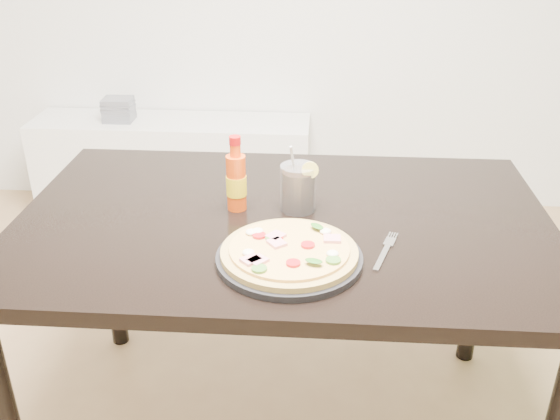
# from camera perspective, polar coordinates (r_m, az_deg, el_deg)

# --- Properties ---
(dining_table) EXTENTS (1.40, 0.90, 0.75)m
(dining_table) POSITION_cam_1_polar(r_m,az_deg,el_deg) (1.68, 0.29, -3.16)
(dining_table) COLOR black
(dining_table) RESTS_ON ground
(plate) EXTENTS (0.34, 0.34, 0.02)m
(plate) POSITION_cam_1_polar(r_m,az_deg,el_deg) (1.44, 0.85, -4.42)
(plate) COLOR black
(plate) RESTS_ON dining_table
(pizza) EXTENTS (0.32, 0.32, 0.03)m
(pizza) POSITION_cam_1_polar(r_m,az_deg,el_deg) (1.43, 0.81, -3.77)
(pizza) COLOR tan
(pizza) RESTS_ON plate
(hot_sauce_bottle) EXTENTS (0.05, 0.05, 0.21)m
(hot_sauce_bottle) POSITION_cam_1_polar(r_m,az_deg,el_deg) (1.65, -4.02, 2.67)
(hot_sauce_bottle) COLOR #E7480D
(hot_sauce_bottle) RESTS_ON dining_table
(cola_cup) EXTENTS (0.10, 0.10, 0.19)m
(cola_cup) POSITION_cam_1_polar(r_m,az_deg,el_deg) (1.65, 1.67, 1.96)
(cola_cup) COLOR black
(cola_cup) RESTS_ON dining_table
(fork) EXTENTS (0.07, 0.18, 0.00)m
(fork) POSITION_cam_1_polar(r_m,az_deg,el_deg) (1.50, 9.65, -3.60)
(fork) COLOR silver
(fork) RESTS_ON dining_table
(media_console) EXTENTS (1.40, 0.34, 0.50)m
(media_console) POSITION_cam_1_polar(r_m,az_deg,el_deg) (3.29, -9.70, 3.95)
(media_console) COLOR white
(media_console) RESTS_ON ground
(cd_stack) EXTENTS (0.14, 0.12, 0.11)m
(cd_stack) POSITION_cam_1_polar(r_m,az_deg,el_deg) (3.24, -14.55, 8.89)
(cd_stack) COLOR slate
(cd_stack) RESTS_ON media_console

